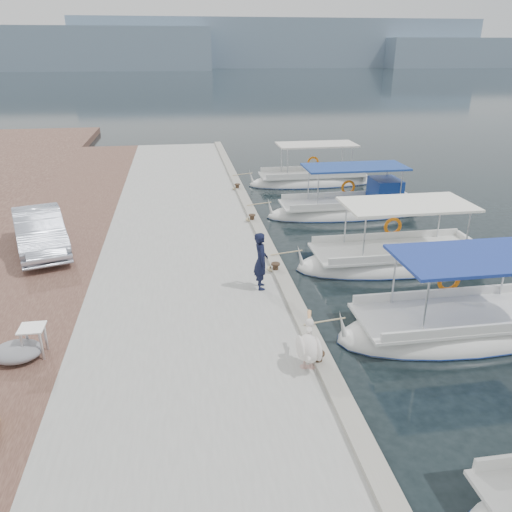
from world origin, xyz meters
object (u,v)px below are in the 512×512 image
Objects in this scene: fishing_caique_c at (396,261)px; fishing_caique_e at (312,182)px; pelican at (309,347)px; fishing_caique_b at (455,329)px; fishing_caique_d at (350,210)px; fisherman at (261,261)px; parked_car at (40,231)px.

fishing_caique_c and fishing_caique_e have the same top height.
fishing_caique_e is at bearing 90.03° from fishing_caique_c.
fishing_caique_c is 7.83m from pelican.
fishing_caique_b is 0.91× the size of fishing_caique_c.
pelican is at bearing -112.94° from fishing_caique_d.
fishing_caique_e is (0.31, 16.04, 0.00)m from fishing_caique_b.
fishing_caique_d is 9.61m from fisherman.
fishing_caique_e reaches higher than pelican.
fishing_caique_e is 14.50m from fisherman.
fishing_caique_b is 5.58m from fisherman.
fishing_caique_c is 1.00× the size of fishing_caique_e.
parked_car is at bearing 151.03° from fishing_caique_b.
fishing_caique_d is at bearing -87.00° from fishing_caique_e.
fishing_caique_b is 3.80× the size of fisherman.
pelican is (-5.05, -11.92, 0.84)m from fishing_caique_d.
fishing_caique_d reaches higher than fisherman.
parked_car is (-7.41, 8.12, 0.19)m from pelican.
fishing_caique_c and fishing_caique_d have the same top height.
fisherman is at bearing -158.02° from fishing_caique_c.
fishing_caique_c is 11.44m from fishing_caique_e.
fishing_caique_c is 4.17× the size of fisherman.
fishing_caique_d is 1.73× the size of parked_car.
fishing_caique_b reaches higher than fisherman.
fishing_caique_b is 0.91× the size of fishing_caique_e.
fishing_caique_e is at bearing 74.89° from pelican.
fishing_caique_c is 5.36× the size of pelican.
pelican is at bearing -127.67° from fishing_caique_c.
fishing_caique_d is 5.68m from fishing_caique_e.
fishing_caique_d is at bearing 67.06° from pelican.
fisherman is (-0.38, 4.09, 0.33)m from pelican.
fishing_caique_b and fishing_caique_e have the same top height.
pelican is (-4.44, -1.56, 0.91)m from fishing_caique_b.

